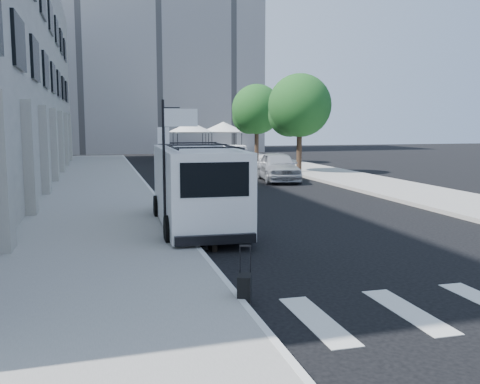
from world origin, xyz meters
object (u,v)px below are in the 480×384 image
businessman (200,214)px  parked_car_c (221,154)px  briefcase (215,243)px  cargo_van (197,187)px  parked_car_a (278,167)px  parked_car_b (235,156)px  suitcase (244,289)px

businessman → parked_car_c: size_ratio=0.39×
businessman → briefcase: businessman is taller
cargo_van → parked_car_a: 13.35m
cargo_van → parked_car_a: size_ratio=1.38×
parked_car_a → parked_car_b: parked_car_a is taller
briefcase → parked_car_c: parked_car_c is taller
businessman → parked_car_b: size_ratio=0.39×
businessman → parked_car_a: 15.94m
suitcase → cargo_van: cargo_van is taller
parked_car_b → briefcase: bearing=-101.0°
businessman → briefcase: bearing=139.4°
briefcase → parked_car_c: 28.64m
parked_car_b → parked_car_c: parked_car_b is taller
cargo_van → suitcase: bearing=-91.6°
businessman → cargo_van: (0.41, 2.72, 0.31)m
parked_car_a → parked_car_c: (0.00, 13.51, -0.11)m
suitcase → parked_car_b: size_ratio=0.21×
parked_car_a → parked_car_c: bearing=97.9°
businessman → parked_car_c: 28.72m
briefcase → suitcase: suitcase is taller
suitcase → parked_car_a: bearing=89.4°
briefcase → cargo_van: size_ratio=0.07×
cargo_van → parked_car_b: (6.49, 20.89, -0.44)m
suitcase → cargo_van: 6.79m
briefcase → cargo_van: bearing=100.5°
suitcase → parked_car_c: 32.62m
businessman → parked_car_a: bearing=-156.3°
businessman → briefcase: 0.82m
parked_car_b → cargo_van: bearing=-102.7°
parked_car_b → businessman: bearing=-101.7°
briefcase → businessman: bearing=-168.3°
parked_car_c → suitcase: bearing=-101.6°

